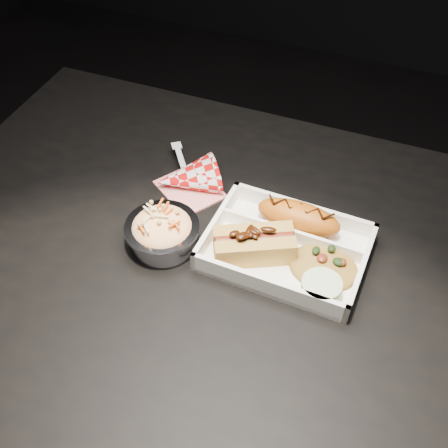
{
  "coord_description": "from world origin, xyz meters",
  "views": [
    {
      "loc": [
        0.16,
        -0.53,
        1.44
      ],
      "look_at": [
        -0.06,
        0.02,
        0.81
      ],
      "focal_mm": 45.0,
      "sensor_mm": 36.0,
      "label": 1
    }
  ],
  "objects_px": {
    "food_tray": "(286,250)",
    "foil_coleslaw_cup": "(162,231)",
    "napkin_fork": "(187,178)",
    "dining_table": "(250,301)",
    "fried_pastry": "(298,217)",
    "hotdog": "(254,243)"
  },
  "relations": [
    {
      "from": "food_tray",
      "to": "napkin_fork",
      "type": "height_order",
      "value": "napkin_fork"
    },
    {
      "from": "fried_pastry",
      "to": "foil_coleslaw_cup",
      "type": "height_order",
      "value": "foil_coleslaw_cup"
    },
    {
      "from": "dining_table",
      "to": "foil_coleslaw_cup",
      "type": "bearing_deg",
      "value": -177.89
    },
    {
      "from": "food_tray",
      "to": "napkin_fork",
      "type": "distance_m",
      "value": 0.23
    },
    {
      "from": "fried_pastry",
      "to": "foil_coleslaw_cup",
      "type": "bearing_deg",
      "value": -151.14
    },
    {
      "from": "fried_pastry",
      "to": "foil_coleslaw_cup",
      "type": "xyz_separation_m",
      "value": [
        -0.19,
        -0.11,
        -0.0
      ]
    },
    {
      "from": "fried_pastry",
      "to": "hotdog",
      "type": "relative_size",
      "value": 1.01
    },
    {
      "from": "fried_pastry",
      "to": "napkin_fork",
      "type": "distance_m",
      "value": 0.22
    },
    {
      "from": "dining_table",
      "to": "hotdog",
      "type": "distance_m",
      "value": 0.13
    },
    {
      "from": "foil_coleslaw_cup",
      "to": "napkin_fork",
      "type": "distance_m",
      "value": 0.14
    },
    {
      "from": "dining_table",
      "to": "foil_coleslaw_cup",
      "type": "height_order",
      "value": "foil_coleslaw_cup"
    },
    {
      "from": "food_tray",
      "to": "foil_coleslaw_cup",
      "type": "xyz_separation_m",
      "value": [
        -0.19,
        -0.05,
        0.02
      ]
    },
    {
      "from": "hotdog",
      "to": "napkin_fork",
      "type": "distance_m",
      "value": 0.2
    },
    {
      "from": "fried_pastry",
      "to": "foil_coleslaw_cup",
      "type": "relative_size",
      "value": 1.18
    },
    {
      "from": "napkin_fork",
      "to": "fried_pastry",
      "type": "bearing_deg",
      "value": 44.8
    },
    {
      "from": "dining_table",
      "to": "napkin_fork",
      "type": "bearing_deg",
      "value": 141.69
    },
    {
      "from": "napkin_fork",
      "to": "food_tray",
      "type": "bearing_deg",
      "value": 31.16
    },
    {
      "from": "hotdog",
      "to": "napkin_fork",
      "type": "xyz_separation_m",
      "value": [
        -0.17,
        0.12,
        -0.02
      ]
    },
    {
      "from": "dining_table",
      "to": "napkin_fork",
      "type": "relative_size",
      "value": 7.34
    },
    {
      "from": "dining_table",
      "to": "food_tray",
      "type": "distance_m",
      "value": 0.12
    },
    {
      "from": "dining_table",
      "to": "food_tray",
      "type": "height_order",
      "value": "food_tray"
    },
    {
      "from": "fried_pastry",
      "to": "dining_table",
      "type": "bearing_deg",
      "value": -112.82
    }
  ]
}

